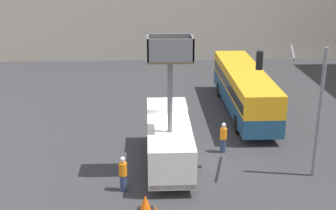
{
  "coord_description": "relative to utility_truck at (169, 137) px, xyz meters",
  "views": [
    {
      "loc": [
        -1.87,
        -22.79,
        11.0
      ],
      "look_at": [
        -0.81,
        0.56,
        3.0
      ],
      "focal_mm": 50.0,
      "sensor_mm": 36.0,
      "label": 1
    }
  ],
  "objects": [
    {
      "name": "ground_plane",
      "position": [
        0.81,
        0.36,
        -1.55
      ],
      "size": [
        120.0,
        120.0,
        0.0
      ],
      "primitive_type": "plane",
      "color": "#333335"
    },
    {
      "name": "building_backdrop_far",
      "position": [
        0.81,
        28.73,
        3.67
      ],
      "size": [
        44.0,
        10.0,
        10.43
      ],
      "color": "#BCB2A3",
      "rests_on": "ground_plane"
    },
    {
      "name": "utility_truck",
      "position": [
        0.0,
        0.0,
        0.0
      ],
      "size": [
        2.22,
        7.14,
        7.05
      ],
      "color": "silver",
      "rests_on": "ground_plane"
    },
    {
      "name": "city_bus",
      "position": [
        5.52,
        7.88,
        0.27
      ],
      "size": [
        2.43,
        12.01,
        3.05
      ],
      "rotation": [
        0.0,
        0.0,
        1.34
      ],
      "color": "navy",
      "rests_on": "ground_plane"
    },
    {
      "name": "traffic_light_pole",
      "position": [
        6.2,
        -1.36,
        2.84
      ],
      "size": [
        3.19,
        2.94,
        6.56
      ],
      "color": "slate",
      "rests_on": "ground_plane"
    },
    {
      "name": "road_worker_near_truck",
      "position": [
        -2.27,
        -2.7,
        -0.68
      ],
      "size": [
        0.38,
        0.38,
        1.74
      ],
      "rotation": [
        0.0,
        0.0,
        3.48
      ],
      "color": "navy",
      "rests_on": "ground_plane"
    },
    {
      "name": "road_worker_directing",
      "position": [
        3.1,
        1.38,
        -0.67
      ],
      "size": [
        0.38,
        0.38,
        1.76
      ],
      "rotation": [
        0.0,
        0.0,
        5.34
      ],
      "color": "navy",
      "rests_on": "ground_plane"
    },
    {
      "name": "traffic_cone_far_side",
      "position": [
        -1.24,
        -4.57,
        -1.18
      ],
      "size": [
        0.68,
        0.68,
        0.77
      ],
      "color": "black",
      "rests_on": "ground_plane"
    }
  ]
}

